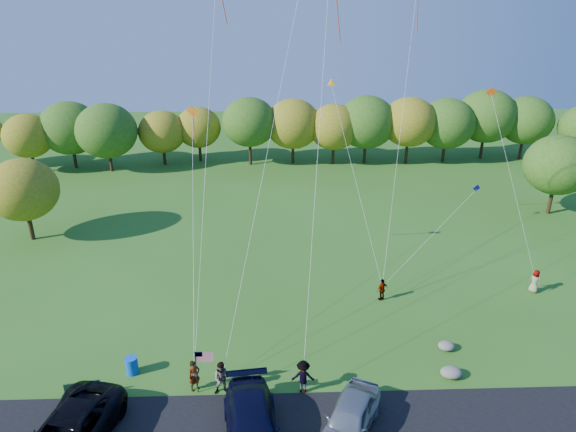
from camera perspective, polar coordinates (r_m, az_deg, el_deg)
name	(u,v)px	position (r m, az deg, el deg)	size (l,w,h in m)	color
ground	(311,380)	(28.59, 2.53, -17.74)	(140.00, 140.00, 0.00)	#2E5F1B
treeline	(269,129)	(59.83, -2.13, 9.64)	(76.25, 28.13, 8.17)	#352513
minivan_navy	(251,427)	(24.97, -4.08, -22.32)	(2.42, 5.97, 1.73)	black
minivan_silver	(350,418)	(25.48, 6.89, -21.43)	(1.95, 4.84, 1.65)	#9DA3A8
flyer_a	(194,376)	(27.89, -10.37, -17.06)	(0.64, 0.42, 1.75)	#4C4C59
flyer_b	(222,378)	(27.43, -7.30, -17.45)	(0.91, 0.71, 1.88)	#4C4C59
flyer_c	(303,377)	(27.35, 1.69, -17.41)	(1.19, 0.69, 1.85)	#4C4C59
flyer_d	(382,290)	(35.05, 10.42, -8.04)	(0.91, 0.38, 1.56)	#4C4C59
flyer_e	(535,281)	(39.14, 25.74, -6.55)	(0.81, 0.53, 1.66)	#4C4C59
park_bench	(83,388)	(29.22, -21.79, -17.34)	(1.72, 0.58, 0.96)	#13361F
trash_barrel	(132,365)	(29.89, -16.96, -15.59)	(0.66, 0.66, 0.99)	blue
flag_assembly	(201,362)	(27.00, -9.62, -15.68)	(0.94, 0.61, 2.55)	black
boulder_near	(451,372)	(29.86, 17.68, -16.23)	(1.16, 0.91, 0.58)	gray
boulder_far	(446,346)	(31.74, 17.19, -13.62)	(0.96, 0.80, 0.50)	slate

